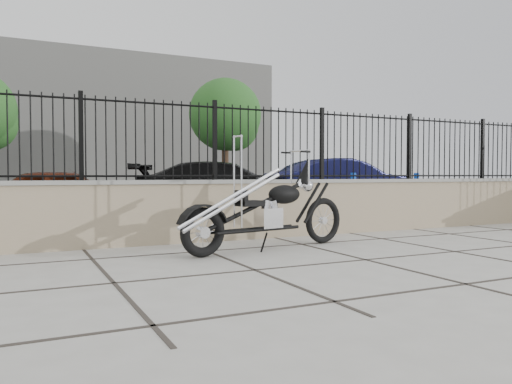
{
  "coord_description": "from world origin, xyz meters",
  "views": [
    {
      "loc": [
        -3.84,
        -4.86,
        1.04
      ],
      "look_at": [
        -0.74,
        1.54,
        0.79
      ],
      "focal_mm": 35.0,
      "sensor_mm": 36.0,
      "label": 1
    }
  ],
  "objects_px": {
    "car_red": "(67,194)",
    "car_blue": "(343,184)",
    "chopper_motorcycle": "(266,193)",
    "car_black": "(226,188)"
  },
  "relations": [
    {
      "from": "car_red",
      "to": "car_blue",
      "type": "xyz_separation_m",
      "value": [
        7.8,
        0.3,
        0.16
      ]
    },
    {
      "from": "car_blue",
      "to": "car_red",
      "type": "bearing_deg",
      "value": 98.76
    },
    {
      "from": "chopper_motorcycle",
      "to": "car_red",
      "type": "height_order",
      "value": "chopper_motorcycle"
    },
    {
      "from": "car_red",
      "to": "car_black",
      "type": "xyz_separation_m",
      "value": [
        3.87,
        -0.08,
        0.09
      ]
    },
    {
      "from": "car_black",
      "to": "car_blue",
      "type": "height_order",
      "value": "car_blue"
    },
    {
      "from": "car_red",
      "to": "chopper_motorcycle",
      "type": "bearing_deg",
      "value": -148.99
    },
    {
      "from": "chopper_motorcycle",
      "to": "car_blue",
      "type": "distance_m",
      "value": 8.46
    },
    {
      "from": "chopper_motorcycle",
      "to": "car_red",
      "type": "distance_m",
      "value": 6.25
    },
    {
      "from": "car_black",
      "to": "car_blue",
      "type": "bearing_deg",
      "value": -60.1
    },
    {
      "from": "car_red",
      "to": "car_black",
      "type": "height_order",
      "value": "car_black"
    }
  ]
}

